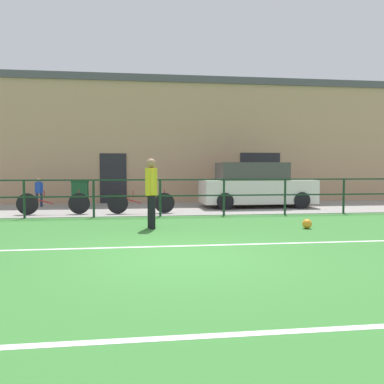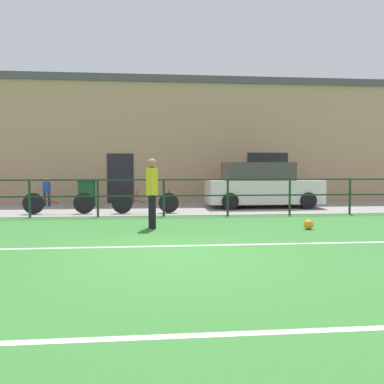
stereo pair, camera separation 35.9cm
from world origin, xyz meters
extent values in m
cube|color=#387A33|center=(0.00, 0.00, -0.02)|extent=(60.00, 44.00, 0.04)
cube|color=white|center=(0.00, 1.01, 0.00)|extent=(36.00, 0.11, 0.00)
cube|color=white|center=(0.00, -3.28, 0.00)|extent=(36.00, 0.11, 0.00)
cube|color=gray|center=(0.00, 8.50, 0.01)|extent=(48.00, 5.00, 0.02)
cylinder|color=#193823|center=(-4.00, 6.00, 0.57)|extent=(0.07, 0.07, 1.15)
cylinder|color=#193823|center=(-2.00, 6.00, 0.57)|extent=(0.07, 0.07, 1.15)
cylinder|color=#193823|center=(0.00, 6.00, 0.57)|extent=(0.07, 0.07, 1.15)
cylinder|color=#193823|center=(2.00, 6.00, 0.57)|extent=(0.07, 0.07, 1.15)
cylinder|color=#193823|center=(4.00, 6.00, 0.57)|extent=(0.07, 0.07, 1.15)
cylinder|color=#193823|center=(6.00, 6.00, 0.57)|extent=(0.07, 0.07, 1.15)
cube|color=#193823|center=(0.00, 6.00, 1.13)|extent=(36.00, 0.04, 0.04)
cube|color=#193823|center=(0.00, 6.00, 0.63)|extent=(36.00, 0.04, 0.04)
cube|color=tan|center=(0.00, 12.20, 2.56)|extent=(28.00, 2.40, 5.11)
cube|color=#232328|center=(-1.65, 10.98, 1.05)|extent=(1.10, 0.04, 2.10)
cube|color=#232328|center=(4.71, 10.98, 1.61)|extent=(1.80, 0.04, 1.10)
cube|color=#4C4C51|center=(0.00, 12.20, 5.26)|extent=(28.00, 2.56, 0.30)
cylinder|color=black|center=(-0.36, 3.32, 0.41)|extent=(0.15, 0.15, 0.81)
cylinder|color=black|center=(-0.39, 3.58, 0.41)|extent=(0.15, 0.15, 0.81)
cylinder|color=gold|center=(-0.38, 3.45, 1.15)|extent=(0.30, 0.30, 0.67)
sphere|color=#A37556|center=(-0.38, 3.45, 1.60)|extent=(0.23, 0.23, 0.23)
cylinder|color=gold|center=(-0.35, 3.27, 1.13)|extent=(0.11, 0.11, 0.60)
cylinder|color=gold|center=(-0.40, 3.63, 1.13)|extent=(0.11, 0.11, 0.60)
sphere|color=orange|center=(3.40, 2.88, 0.12)|extent=(0.24, 0.24, 0.24)
cylinder|color=#232D4C|center=(-4.29, 9.69, 0.28)|extent=(0.10, 0.10, 0.52)
cylinder|color=#232D4C|center=(-4.46, 9.69, 0.28)|extent=(0.10, 0.10, 0.52)
cylinder|color=blue|center=(-4.37, 9.69, 0.76)|extent=(0.19, 0.19, 0.43)
sphere|color=tan|center=(-4.37, 9.69, 1.05)|extent=(0.15, 0.15, 0.15)
cylinder|color=blue|center=(-4.26, 9.68, 0.75)|extent=(0.07, 0.07, 0.39)
cylinder|color=blue|center=(-4.49, 9.69, 0.75)|extent=(0.07, 0.07, 0.39)
cube|color=silver|center=(3.80, 8.46, 0.61)|extent=(4.17, 1.84, 0.86)
cube|color=#43413E|center=(3.59, 8.46, 1.37)|extent=(2.50, 1.55, 0.65)
cylinder|color=black|center=(2.38, 7.58, 0.32)|extent=(0.60, 0.18, 0.60)
cylinder|color=black|center=(5.22, 7.58, 0.32)|extent=(0.60, 0.18, 0.60)
cylinder|color=black|center=(2.38, 9.34, 0.32)|extent=(0.60, 0.18, 0.60)
cylinder|color=black|center=(5.22, 9.34, 0.32)|extent=(0.60, 0.18, 0.60)
cylinder|color=black|center=(-4.12, 6.84, 0.36)|extent=(0.68, 0.04, 0.68)
cylinder|color=black|center=(-2.53, 6.84, 0.36)|extent=(0.68, 0.04, 0.68)
cube|color=maroon|center=(-3.33, 6.84, 0.58)|extent=(1.23, 0.04, 0.04)
cube|color=maroon|center=(-3.72, 6.84, 0.47)|extent=(0.77, 0.03, 0.24)
cylinder|color=maroon|center=(-3.60, 6.84, 0.68)|extent=(0.03, 0.03, 0.20)
cylinder|color=maroon|center=(-2.53, 6.84, 0.65)|extent=(0.03, 0.03, 0.28)
cylinder|color=black|center=(-1.32, 6.75, 0.35)|extent=(0.66, 0.04, 0.66)
cylinder|color=black|center=(0.19, 6.75, 0.35)|extent=(0.66, 0.04, 0.66)
cube|color=maroon|center=(-0.57, 6.75, 0.57)|extent=(1.17, 0.04, 0.04)
cube|color=maroon|center=(-0.94, 6.75, 0.46)|extent=(0.73, 0.03, 0.24)
cylinder|color=maroon|center=(-0.83, 6.75, 0.67)|extent=(0.03, 0.03, 0.20)
cylinder|color=maroon|center=(0.19, 6.75, 0.64)|extent=(0.03, 0.03, 0.28)
cube|color=#194C28|center=(-2.80, 9.29, 0.49)|extent=(0.58, 0.48, 0.93)
cube|color=#143D20|center=(-2.80, 9.29, 0.99)|extent=(0.61, 0.52, 0.08)
camera|label=1|loc=(-0.80, -6.84, 1.48)|focal=39.19mm
camera|label=2|loc=(-0.45, -6.88, 1.48)|focal=39.19mm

